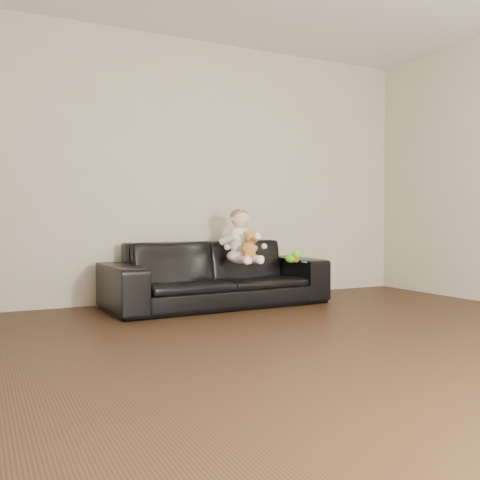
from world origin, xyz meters
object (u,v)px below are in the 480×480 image
baby (241,240)px  toy_blue_disc (306,262)px  teddy_bear (249,245)px  toy_green (291,258)px  sofa (217,274)px  toy_rattle (296,259)px

baby → toy_blue_disc: baby is taller
teddy_bear → toy_blue_disc: size_ratio=2.22×
baby → toy_green: baby is taller
sofa → baby: baby is taller
toy_green → toy_blue_disc: 0.17m
sofa → toy_rattle: bearing=-20.5°
sofa → teddy_bear: (0.20, -0.27, 0.27)m
toy_green → toy_rattle: toy_green is taller
teddy_bear → toy_rattle: teddy_bear is taller
baby → teddy_bear: baby is taller
teddy_bear → toy_rattle: bearing=10.3°
toy_green → toy_rattle: (0.06, -0.00, -0.01)m
sofa → toy_rattle: size_ratio=29.56×
baby → toy_green: size_ratio=3.96×
sofa → teddy_bear: teddy_bear is taller
baby → toy_rattle: bearing=-21.3°
teddy_bear → toy_rattle: 0.54m
teddy_bear → toy_rattle: size_ratio=3.51×
baby → teddy_bear: (0.01, -0.15, -0.05)m
teddy_bear → toy_green: size_ratio=1.90×
sofa → toy_blue_disc: (0.83, -0.24, 0.10)m
sofa → toy_rattle: 0.77m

